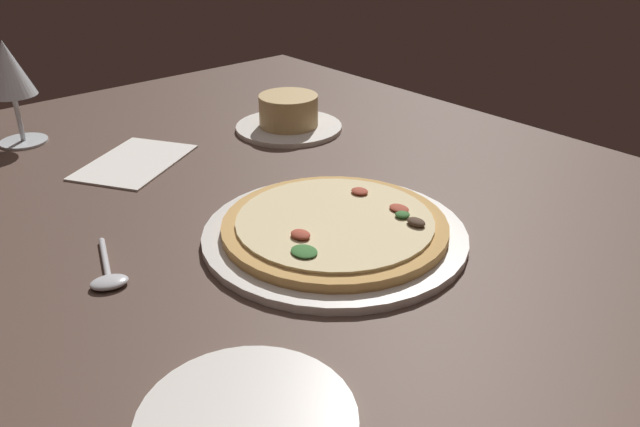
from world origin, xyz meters
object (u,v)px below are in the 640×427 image
(wine_glass_far, at_px, (9,73))
(side_plate, at_px, (247,422))
(spoon, at_px, (108,275))
(paper_menu, at_px, (135,162))
(ramekin_on_saucer, at_px, (289,116))
(pizza_main, at_px, (335,230))

(wine_glass_far, bearing_deg, side_plate, -6.26)
(wine_glass_far, height_order, spoon, wine_glass_far)
(side_plate, height_order, paper_menu, side_plate)
(wine_glass_far, xyz_separation_m, spoon, (0.48, -0.07, -0.11))
(ramekin_on_saucer, relative_size, wine_glass_far, 1.10)
(pizza_main, xyz_separation_m, side_plate, (0.18, -0.25, -0.01))
(side_plate, relative_size, spoon, 1.53)
(ramekin_on_saucer, relative_size, paper_menu, 1.02)
(ramekin_on_saucer, bearing_deg, wine_glass_far, -122.66)
(paper_menu, bearing_deg, side_plate, -49.45)
(side_plate, bearing_deg, paper_menu, 161.93)
(pizza_main, relative_size, ramekin_on_saucer, 1.73)
(ramekin_on_saucer, bearing_deg, spoon, -60.99)
(ramekin_on_saucer, relative_size, spoon, 1.60)
(paper_menu, bearing_deg, spoon, -62.65)
(side_plate, distance_m, paper_menu, 0.58)
(spoon, bearing_deg, pizza_main, 69.22)
(paper_menu, bearing_deg, ramekin_on_saucer, 51.07)
(wine_glass_far, height_order, paper_menu, wine_glass_far)
(wine_glass_far, distance_m, paper_menu, 0.25)
(pizza_main, relative_size, spoon, 2.76)
(pizza_main, xyz_separation_m, spoon, (-0.09, -0.24, -0.01))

